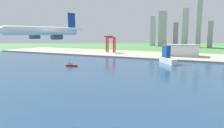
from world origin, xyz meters
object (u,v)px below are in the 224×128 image
at_px(airplane_landing, 42,31).
at_px(warehouse_main, 181,50).
at_px(port_crane_red, 110,41).
at_px(ferry_boat, 167,57).
at_px(tugboat_small, 71,65).

distance_m(airplane_landing, warehouse_main, 343.43).
bearing_deg(warehouse_main, port_crane_red, 177.94).
relative_size(port_crane_red, warehouse_main, 0.62).
distance_m(ferry_boat, port_crane_red, 189.61).
bearing_deg(warehouse_main, ferry_boat, -92.51).
bearing_deg(airplane_landing, ferry_boat, 86.40).
relative_size(ferry_boat, tugboat_small, 2.50).
relative_size(airplane_landing, port_crane_red, 1.17).
relative_size(tugboat_small, warehouse_main, 0.26).
relative_size(airplane_landing, tugboat_small, 2.81).
relative_size(ferry_boat, port_crane_red, 1.04).
xyz_separation_m(airplane_landing, ferry_boat, (14.99, 238.17, -36.29)).
relative_size(airplane_landing, warehouse_main, 0.73).
bearing_deg(tugboat_small, port_crane_red, 102.03).
bearing_deg(tugboat_small, ferry_boat, 39.55).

